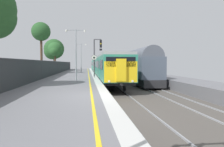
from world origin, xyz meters
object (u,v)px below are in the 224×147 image
object	(u,v)px
background_tree_left	(41,33)
background_tree_back	(53,50)
commuter_train_at_platform	(102,66)
background_tree_centre	(55,50)
signal_gantry	(96,53)
speed_limit_sign	(94,63)
platform_lamp_far	(81,55)
platform_lamp_mid	(76,50)
freight_train_adjacent_track	(116,64)

from	to	relation	value
background_tree_left	background_tree_back	world-z (taller)	background_tree_left
commuter_train_at_platform	background_tree_centre	bearing A→B (deg)	147.06
signal_gantry	background_tree_centre	world-z (taller)	background_tree_centre
speed_limit_sign	background_tree_left	xyz separation A→B (m)	(-8.20, 10.24, 4.95)
platform_lamp_far	background_tree_back	xyz separation A→B (m)	(-6.70, 10.53, 1.63)
speed_limit_sign	platform_lamp_far	bearing A→B (deg)	97.51
platform_lamp_mid	background_tree_left	xyz separation A→B (m)	(-6.27, 13.73, 3.62)
signal_gantry	background_tree_centre	bearing A→B (deg)	115.03
signal_gantry	platform_lamp_mid	xyz separation A→B (m)	(-2.31, -5.94, 0.01)
commuter_train_at_platform	signal_gantry	distance (m)	10.89
freight_train_adjacent_track	platform_lamp_far	xyz separation A→B (m)	(-7.78, -7.96, 1.75)
platform_lamp_far	background_tree_back	distance (m)	12.59
background_tree_left	platform_lamp_mid	bearing A→B (deg)	-65.46
commuter_train_at_platform	background_tree_left	bearing A→B (deg)	-164.15
platform_lamp_mid	background_tree_back	xyz separation A→B (m)	(-6.70, 28.69, 1.80)
freight_train_adjacent_track	background_tree_left	xyz separation A→B (m)	(-14.05, -12.39, 5.20)
platform_lamp_mid	background_tree_back	world-z (taller)	background_tree_back
signal_gantry	speed_limit_sign	bearing A→B (deg)	-98.79
platform_lamp_far	background_tree_left	bearing A→B (deg)	-144.78
commuter_train_at_platform	background_tree_centre	distance (m)	11.45
commuter_train_at_platform	background_tree_back	bearing A→B (deg)	130.88
platform_lamp_far	background_tree_centre	size ratio (longest dim) A/B	0.89
signal_gantry	background_tree_back	distance (m)	24.54
background_tree_back	signal_gantry	bearing A→B (deg)	-68.39
background_tree_back	freight_train_adjacent_track	bearing A→B (deg)	-10.07
platform_lamp_far	background_tree_back	world-z (taller)	background_tree_back
speed_limit_sign	background_tree_centre	world-z (taller)	background_tree_centre
platform_lamp_far	commuter_train_at_platform	bearing A→B (deg)	-22.61
freight_train_adjacent_track	signal_gantry	world-z (taller)	signal_gantry
commuter_train_at_platform	platform_lamp_far	xyz separation A→B (m)	(-3.78, 1.57, 1.94)
platform_lamp_far	background_tree_centre	xyz separation A→B (m)	(-5.45, 4.40, 1.27)
signal_gantry	speed_limit_sign	world-z (taller)	signal_gantry
commuter_train_at_platform	platform_lamp_mid	distance (m)	17.10
freight_train_adjacent_track	speed_limit_sign	bearing A→B (deg)	-104.50
commuter_train_at_platform	background_tree_back	size ratio (longest dim) A/B	5.78
signal_gantry	freight_train_adjacent_track	bearing A→B (deg)	74.83
platform_lamp_mid	platform_lamp_far	world-z (taller)	platform_lamp_far
signal_gantry	background_tree_left	world-z (taller)	background_tree_left
freight_train_adjacent_track	commuter_train_at_platform	bearing A→B (deg)	-112.78
signal_gantry	platform_lamp_far	xyz separation A→B (m)	(-2.31, 12.22, 0.17)
background_tree_centre	background_tree_back	size ratio (longest dim) A/B	0.82
background_tree_left	background_tree_centre	distance (m)	9.13
platform_lamp_mid	speed_limit_sign	bearing A→B (deg)	61.03
freight_train_adjacent_track	speed_limit_sign	xyz separation A→B (m)	(-5.85, -22.63, 0.25)
background_tree_left	speed_limit_sign	bearing A→B (deg)	-51.30
platform_lamp_far	platform_lamp_mid	bearing A→B (deg)	-90.00
commuter_train_at_platform	platform_lamp_far	distance (m)	4.53
commuter_train_at_platform	platform_lamp_far	size ratio (longest dim) A/B	7.91
background_tree_left	freight_train_adjacent_track	bearing A→B (deg)	41.40
commuter_train_at_platform	platform_lamp_mid	bearing A→B (deg)	-102.84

